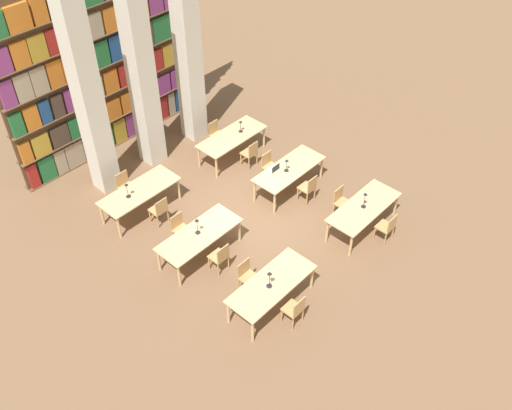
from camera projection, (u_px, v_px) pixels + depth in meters
name	position (u px, v px, depth m)	size (l,w,h in m)	color
ground_plane	(250.00, 220.00, 15.94)	(40.00, 40.00, 0.00)	brown
bookshelf_bank	(110.00, 66.00, 16.98)	(7.04, 0.35, 5.50)	brown
pillar_left	(88.00, 98.00, 15.03)	(0.62, 0.62, 6.00)	beige
pillar_center	(141.00, 73.00, 15.99)	(0.62, 0.62, 6.00)	beige
pillar_right	(188.00, 51.00, 16.96)	(0.62, 0.62, 6.00)	beige
reading_table_0	(272.00, 285.00, 13.28)	(2.29, 0.92, 0.78)	tan
chair_0	(295.00, 309.00, 13.04)	(0.42, 0.40, 0.89)	tan
chair_1	(247.00, 276.00, 13.79)	(0.42, 0.40, 0.89)	tan
desk_lamp_0	(269.00, 277.00, 12.94)	(0.14, 0.14, 0.50)	#232328
reading_table_1	(364.00, 209.00, 15.24)	(2.29, 0.92, 0.78)	tan
chair_2	(387.00, 227.00, 15.03)	(0.42, 0.40, 0.89)	tan
chair_3	(341.00, 201.00, 15.78)	(0.42, 0.40, 0.89)	tan
desk_lamp_1	(365.00, 197.00, 14.95)	(0.14, 0.14, 0.49)	#232328
reading_table_2	(199.00, 236.00, 14.48)	(2.29, 0.92, 0.78)	tan
chair_4	(220.00, 257.00, 14.25)	(0.42, 0.40, 0.89)	tan
chair_5	(180.00, 228.00, 14.99)	(0.42, 0.40, 0.89)	tan
desk_lamp_2	(197.00, 224.00, 14.23)	(0.14, 0.14, 0.49)	#232328
reading_table_3	(289.00, 170.00, 16.44)	(2.29, 0.92, 0.78)	tan
chair_6	(308.00, 188.00, 16.21)	(0.42, 0.40, 0.89)	tan
chair_7	(269.00, 165.00, 16.95)	(0.42, 0.40, 0.89)	tan
desk_lamp_3	(287.00, 163.00, 16.11)	(0.14, 0.14, 0.42)	#232328
laptop	(274.00, 169.00, 16.30)	(0.32, 0.22, 0.21)	silver
reading_table_4	(140.00, 192.00, 15.72)	(2.29, 0.92, 0.78)	tan
chair_8	(159.00, 210.00, 15.52)	(0.42, 0.40, 0.89)	tan
chair_9	(125.00, 186.00, 16.27)	(0.42, 0.40, 0.89)	tan
desk_lamp_4	(127.00, 188.00, 15.26)	(0.14, 0.14, 0.48)	#232328
reading_table_5	(232.00, 138.00, 17.62)	(2.29, 0.92, 0.78)	tan
chair_10	(250.00, 153.00, 17.41)	(0.42, 0.40, 0.89)	tan
chair_11	(216.00, 134.00, 18.16)	(0.42, 0.40, 0.89)	tan
desk_lamp_5	(241.00, 124.00, 17.55)	(0.14, 0.14, 0.41)	#232328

